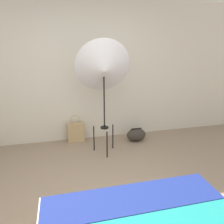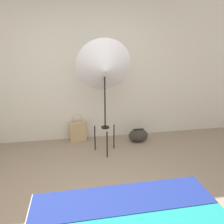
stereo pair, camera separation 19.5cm
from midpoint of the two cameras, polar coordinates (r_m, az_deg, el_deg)
wall_back at (r=4.13m, az=-11.30°, el=9.93°), size 8.00×0.05×2.60m
photo_umbrella at (r=3.47m, az=-3.79°, el=11.15°), size 0.89×0.49×1.90m
tote_bag at (r=4.29m, az=-10.72°, el=-5.17°), size 0.32×0.15×0.53m
duffel_bag at (r=4.27m, az=5.03°, el=-5.96°), size 0.38×0.25×0.26m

